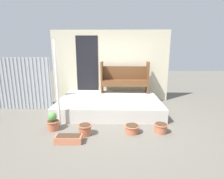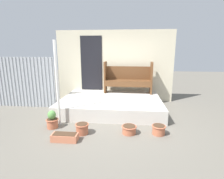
% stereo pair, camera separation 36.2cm
% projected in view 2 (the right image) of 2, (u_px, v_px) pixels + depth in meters
% --- Properties ---
extents(ground_plane, '(24.00, 24.00, 0.00)m').
position_uv_depth(ground_plane, '(109.00, 124.00, 4.58)').
color(ground_plane, '#666056').
extents(porch_slab, '(3.11, 2.26, 0.39)m').
position_uv_depth(porch_slab, '(111.00, 104.00, 5.63)').
color(porch_slab, beige).
rests_on(porch_slab, ground_plane).
extents(house_wall, '(4.31, 0.08, 2.60)m').
position_uv_depth(house_wall, '(113.00, 66.00, 6.51)').
color(house_wall, beige).
rests_on(house_wall, ground_plane).
extents(fence_corrugated, '(2.55, 0.05, 1.67)m').
position_uv_depth(fence_corrugated, '(18.00, 82.00, 5.84)').
color(fence_corrugated, '#9EA3A8').
rests_on(fence_corrugated, ground_plane).
extents(support_post, '(0.06, 0.06, 2.13)m').
position_uv_depth(support_post, '(57.00, 84.00, 4.34)').
color(support_post, white).
rests_on(support_post, ground_plane).
extents(bench, '(1.68, 0.44, 1.11)m').
position_uv_depth(bench, '(128.00, 77.00, 6.20)').
color(bench, brown).
rests_on(bench, porch_slab).
extents(flower_pot_left, '(0.31, 0.31, 0.45)m').
position_uv_depth(flower_pot_left, '(52.00, 120.00, 4.31)').
color(flower_pot_left, '#B26042').
rests_on(flower_pot_left, ground_plane).
extents(flower_pot_middle, '(0.32, 0.32, 0.25)m').
position_uv_depth(flower_pot_middle, '(82.00, 128.00, 4.02)').
color(flower_pot_middle, '#B26042').
rests_on(flower_pot_middle, ground_plane).
extents(flower_pot_right, '(0.35, 0.35, 0.19)m').
position_uv_depth(flower_pot_right, '(129.00, 129.00, 4.04)').
color(flower_pot_right, '#B26042').
rests_on(flower_pot_right, ground_plane).
extents(flower_pot_far_right, '(0.32, 0.32, 0.22)m').
position_uv_depth(flower_pot_far_right, '(159.00, 129.00, 4.00)').
color(flower_pot_far_right, '#B26042').
rests_on(flower_pot_far_right, ground_plane).
extents(planter_box_rect, '(0.55, 0.23, 0.16)m').
position_uv_depth(planter_box_rect, '(65.00, 137.00, 3.72)').
color(planter_box_rect, '#C67251').
rests_on(planter_box_rect, ground_plane).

